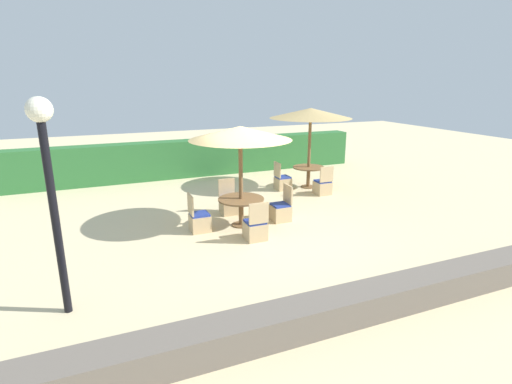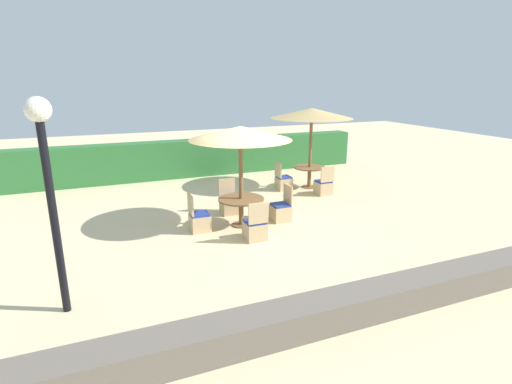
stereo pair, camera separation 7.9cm
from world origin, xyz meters
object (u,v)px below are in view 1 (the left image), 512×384
at_px(round_table_center, 241,204).
at_px(lamp_post, 47,166).
at_px(round_table_back_right, 308,171).
at_px(patio_chair_back_right_south, 323,186).
at_px(patio_chair_center_north, 229,204).
at_px(parasol_back_right, 311,113).
at_px(parasol_center, 240,134).
at_px(patio_chair_center_east, 281,211).
at_px(patio_chair_back_right_west, 282,182).
at_px(patio_chair_center_west, 199,221).
at_px(patio_chair_center_south, 255,229).

bearing_deg(round_table_center, lamp_post, -146.83).
relative_size(round_table_back_right, patio_chair_back_right_south, 1.13).
xyz_separation_m(patio_chair_center_north, parasol_back_right, (3.36, 1.56, 2.20)).
distance_m(lamp_post, patio_chair_back_right_south, 8.61).
distance_m(parasol_center, patio_chair_center_east, 2.30).
xyz_separation_m(parasol_center, round_table_center, (0.00, -0.00, -1.73)).
height_order(parasol_center, patio_chair_back_right_west, parasol_center).
bearing_deg(lamp_post, patio_chair_center_north, 42.08).
height_order(round_table_center, patio_chair_back_right_west, patio_chair_back_right_west).
xyz_separation_m(patio_chair_back_right_south, patio_chair_back_right_west, (-0.93, 0.99, 0.00)).
bearing_deg(parasol_center, patio_chair_center_west, 178.66).
xyz_separation_m(parasol_center, parasol_back_right, (3.37, 2.54, 0.16)).
bearing_deg(lamp_post, round_table_back_right, 35.00).
height_order(patio_chair_center_east, patio_chair_center_west, same).
xyz_separation_m(patio_chair_center_north, patio_chair_back_right_south, (3.34, 0.62, 0.00)).
xyz_separation_m(round_table_center, patio_chair_center_east, (1.07, -0.06, -0.30)).
distance_m(lamp_post, patio_chair_center_east, 5.92).
relative_size(parasol_center, patio_chair_center_west, 2.66).
relative_size(lamp_post, patio_chair_back_right_west, 3.57).
height_order(lamp_post, patio_chair_center_north, lamp_post).
bearing_deg(patio_chair_back_right_west, parasol_back_right, 86.75).
height_order(round_table_center, patio_chair_center_east, patio_chair_center_east).
relative_size(parasol_center, patio_chair_center_south, 2.66).
relative_size(patio_chair_center_north, patio_chair_back_right_west, 1.00).
bearing_deg(patio_chair_center_east, patio_chair_center_north, 45.23).
bearing_deg(parasol_back_right, patio_chair_center_east, -131.52).
bearing_deg(patio_chair_center_north, parasol_back_right, -155.10).
relative_size(lamp_post, patio_chair_center_east, 3.57).
distance_m(patio_chair_center_north, patio_chair_back_right_south, 3.40).
bearing_deg(round_table_center, patio_chair_back_right_west, 46.91).
distance_m(lamp_post, parasol_center, 4.64).
bearing_deg(lamp_post, patio_chair_center_south, 21.97).
xyz_separation_m(parasol_center, round_table_back_right, (3.37, 2.54, -1.75)).
xyz_separation_m(patio_chair_center_west, round_table_back_right, (4.44, 2.52, 0.29)).
height_order(parasol_center, patio_chair_back_right_south, parasol_center).
distance_m(round_table_back_right, patio_chair_back_right_south, 0.98).
relative_size(patio_chair_center_east, patio_chair_center_south, 1.00).
height_order(patio_chair_center_west, patio_chair_center_north, same).
xyz_separation_m(lamp_post, round_table_back_right, (7.26, 5.08, -1.80)).
bearing_deg(round_table_back_right, patio_chair_center_south, -133.96).
relative_size(patio_chair_center_west, round_table_back_right, 0.89).
bearing_deg(parasol_center, patio_chair_center_south, -91.41).
xyz_separation_m(patio_chair_center_south, patio_chair_back_right_south, (3.39, 2.59, 0.00)).
bearing_deg(round_table_back_right, lamp_post, -145.00).
height_order(parasol_center, parasol_back_right, parasol_back_right).
bearing_deg(patio_chair_center_west, patio_chair_back_right_west, 126.32).
distance_m(patio_chair_center_east, parasol_back_right, 4.11).
bearing_deg(patio_chair_center_north, round_table_back_right, -155.10).
distance_m(parasol_center, round_table_back_right, 4.57).
relative_size(patio_chair_center_north, round_table_back_right, 0.89).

